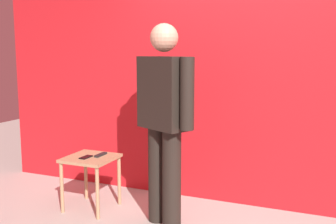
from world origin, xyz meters
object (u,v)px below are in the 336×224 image
standing_person (164,115)px  side_table (91,166)px  cell_phone (86,157)px  tv_remote (101,155)px

standing_person → side_table: standing_person is taller
side_table → cell_phone: 0.11m
side_table → tv_remote: (0.07, 0.07, 0.10)m
standing_person → side_table: size_ratio=3.38×
cell_phone → side_table: bearing=69.8°
tv_remote → standing_person: bearing=-7.9°
standing_person → tv_remote: bearing=170.5°
cell_phone → tv_remote: bearing=54.6°
side_table → cell_phone: size_ratio=3.74×
standing_person → tv_remote: 0.90m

